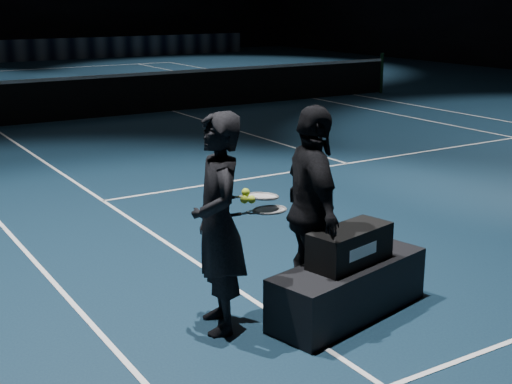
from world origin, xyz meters
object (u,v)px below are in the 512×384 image
player_bench (348,289)px  racket_upper (262,196)px  player_b (313,210)px  tennis_balls (247,197)px  racket_lower (270,210)px  player_a (218,224)px  racket_bag (350,246)px

player_bench → racket_upper: racket_upper is taller
player_b → tennis_balls: size_ratio=14.72×
racket_lower → tennis_balls: tennis_balls is taller
player_a → racket_bag: bearing=87.6°
racket_lower → tennis_balls: bearing=178.5°
player_bench → player_a: (-1.04, 0.36, 0.65)m
player_bench → player_b: bearing=115.0°
player_bench → player_b: (-0.20, 0.26, 0.65)m
racket_bag → player_b: 0.42m
player_a → racket_upper: size_ratio=2.60×
player_bench → tennis_balls: tennis_balls is taller
racket_lower → tennis_balls: (-0.19, 0.03, 0.13)m
racket_bag → player_a: 1.14m
player_bench → racket_bag: size_ratio=2.00×
racket_bag → racket_upper: racket_upper is taller
player_b → tennis_balls: 0.62m
racket_bag → tennis_balls: size_ratio=6.39×
player_bench → player_a: bearing=148.1°
racket_lower → racket_bag: bearing=-20.1°
racket_bag → tennis_balls: bearing=144.2°
racket_bag → racket_upper: bearing=138.5°
player_bench → racket_lower: racket_lower is taller
player_b → player_bench: bearing=-123.7°
racket_bag → racket_upper: size_ratio=1.13×
player_b → racket_upper: player_b is taller
racket_upper → tennis_balls: bearing=-170.4°
tennis_balls → player_bench: bearing=-22.9°
player_bench → racket_upper: size_ratio=2.25×
player_b → racket_upper: size_ratio=2.60×
racket_lower → racket_upper: 0.13m
player_a → racket_upper: 0.44m
racket_upper → racket_lower: bearing=-42.7°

